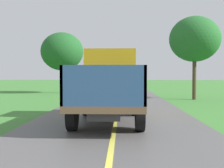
% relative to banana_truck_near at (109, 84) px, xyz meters
% --- Properties ---
extents(banana_truck_near, '(2.38, 5.82, 2.80)m').
position_rel_banana_truck_near_xyz_m(banana_truck_near, '(0.00, 0.00, 0.00)').
color(banana_truck_near, '#2D2D30').
rests_on(banana_truck_near, road_surface).
extents(roadside_tree_near_left, '(3.68, 3.68, 6.09)m').
position_rel_banana_truck_near_xyz_m(roadside_tree_near_left, '(5.79, 9.61, 2.95)').
color(roadside_tree_near_left, '#4C3823').
rests_on(roadside_tree_near_left, ground).
extents(roadside_tree_mid_right, '(4.21, 4.21, 6.04)m').
position_rel_banana_truck_near_xyz_m(roadside_tree_mid_right, '(-5.50, 16.72, 2.67)').
color(roadside_tree_mid_right, '#4C3823').
rests_on(roadside_tree_mid_right, ground).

